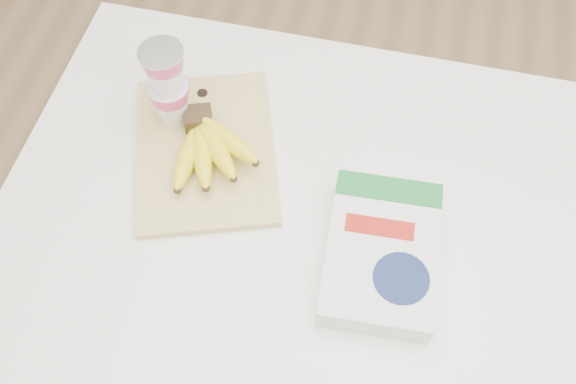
% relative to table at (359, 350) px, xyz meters
% --- Properties ---
extents(room, '(4.00, 4.00, 4.00)m').
position_rel_table_xyz_m(room, '(0.00, 0.00, 0.84)').
color(room, tan).
rests_on(room, ground).
extents(table, '(1.36, 0.91, 1.02)m').
position_rel_table_xyz_m(table, '(0.00, 0.00, 0.00)').
color(table, white).
rests_on(table, ground).
extents(cutting_board, '(0.34, 0.39, 0.02)m').
position_rel_table_xyz_m(cutting_board, '(-0.35, 0.13, 0.52)').
color(cutting_board, '#E3CD7C').
rests_on(cutting_board, table).
extents(bananas, '(0.17, 0.18, 0.06)m').
position_rel_table_xyz_m(bananas, '(-0.34, 0.12, 0.55)').
color(bananas, '#382816').
rests_on(bananas, cutting_board).
extents(yogurt_stack, '(0.08, 0.08, 0.18)m').
position_rel_table_xyz_m(yogurt_stack, '(-0.42, 0.18, 0.62)').
color(yogurt_stack, white).
rests_on(yogurt_stack, cutting_board).
extents(cereal_box, '(0.19, 0.27, 0.06)m').
position_rel_table_xyz_m(cereal_box, '(-0.01, -0.01, 0.54)').
color(cereal_box, white).
rests_on(cereal_box, table).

